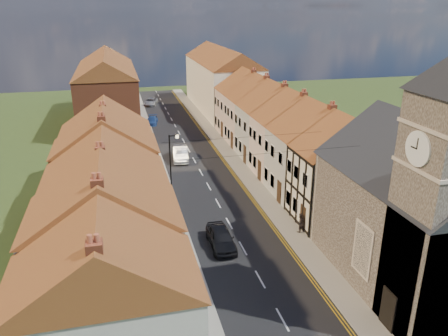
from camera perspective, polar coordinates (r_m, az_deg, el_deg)
The scene contains 24 objects.
road at distance 50.31m, azimuth -3.90°, elevation 1.01°, with size 7.00×90.00×0.02m, color black.
pavement_left at distance 49.78m, azimuth -8.89°, elevation 0.65°, with size 1.80×90.00×0.12m, color gray.
pavement_right at distance 51.19m, azimuth 0.95°, elevation 1.46°, with size 1.80×90.00×0.12m, color gray.
church at distance 28.72m, azimuth 24.93°, elevation -3.74°, with size 11.25×14.25×15.20m.
cottage_r_tudor at distance 36.31m, azimuth 15.55°, elevation -0.04°, with size 8.30×5.20×9.00m.
cottage_r_white_near at distance 40.83m, azimuth 11.98°, elevation 2.55°, with size 8.30×6.00×9.00m.
cottage_r_cream_mid at distance 45.53m, azimuth 9.09°, elevation 4.60°, with size 8.30×5.20×9.00m.
cottage_r_pink at distance 50.37m, azimuth 6.73°, elevation 6.24°, with size 8.30×6.00×9.00m.
cottage_r_white_far at distance 55.31m, azimuth 4.78°, elevation 7.60°, with size 8.30×5.20×9.00m.
cottage_r_cream_far at distance 60.33m, azimuth 3.14°, elevation 8.71°, with size 8.30×6.00×9.00m.
cottage_l_brick_near at distance 20.65m, azimuth -15.18°, elevation -17.07°, with size 8.30×5.70×8.80m.
cottage_l_cream at distance 25.46m, azimuth -15.14°, elevation -8.94°, with size 8.30×6.30×9.10m.
cottage_l_white at distance 31.28m, azimuth -15.05°, elevation -3.54°, with size 8.30×6.90×8.80m.
cottage_l_brick_mid at distance 36.91m, azimuth -15.04°, elevation 0.44°, with size 8.30×5.70×9.10m.
cottage_l_pink at distance 42.47m, azimuth -14.99°, elevation 2.84°, with size 8.30×6.30×8.80m.
block_right_far at distance 74.72m, azimuth -0.33°, elevation 11.65°, with size 8.30×24.20×10.50m.
block_left_far at distance 67.75m, azimuth -15.00°, elevation 10.06°, with size 8.30×24.20×10.50m.
lamppost at distance 39.29m, azimuth -6.90°, elevation 0.70°, with size 0.88×0.15×6.00m.
car_near at distance 32.40m, azimuth -0.40°, elevation -9.11°, with size 1.72×4.29×1.46m, color black.
car_mid at distance 50.41m, azimuth -5.73°, elevation 1.91°, with size 1.65×4.73×1.56m, color gray.
car_far at distance 66.69m, azimuth -9.38°, elevation 6.15°, with size 1.56×3.85×1.12m, color navy.
car_distant at distance 79.97m, azimuth -9.54°, elevation 8.54°, with size 2.00×4.34×1.20m, color #AEB1B6.
pedestrian_left at distance 29.81m, azimuth -6.22°, elevation -11.64°, with size 0.59×0.39×1.63m, color black.
pedestrian_right at distance 34.62m, azimuth 9.90°, elevation -7.05°, with size 0.77×0.60×1.58m, color black.
Camera 1 is at (-8.07, -16.77, 16.71)m, focal length 35.00 mm.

